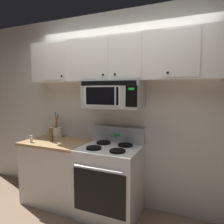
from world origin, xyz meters
TOP-DOWN VIEW (x-y plane):
  - back_wall at (0.00, 0.79)m, footprint 5.20×0.10m
  - stove_range at (0.00, 0.42)m, footprint 0.76×0.69m
  - over_range_microwave at (-0.00, 0.54)m, footprint 0.76×0.43m
  - upper_cabinets at (-0.00, 0.57)m, footprint 2.50×0.36m
  - counter_segment at (-0.84, 0.43)m, footprint 0.93×0.65m
  - utensil_crock_cream at (-0.95, 0.57)m, footprint 0.14×0.14m
  - salt_shaker at (-1.12, 0.22)m, footprint 0.04×0.04m
  - pepper_mill at (-0.89, 0.36)m, footprint 0.05×0.05m

SIDE VIEW (x-z plane):
  - counter_segment at x=-0.84m, z-range 0.00..0.90m
  - stove_range at x=0.00m, z-range -0.09..1.03m
  - salt_shaker at x=-1.12m, z-range 0.90..1.00m
  - utensil_crock_cream at x=-0.95m, z-range 0.80..1.20m
  - pepper_mill at x=-0.89m, z-range 0.90..1.11m
  - back_wall at x=0.00m, z-range 0.00..2.70m
  - over_range_microwave at x=0.00m, z-range 1.40..1.75m
  - upper_cabinets at x=0.00m, z-range 1.75..2.30m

